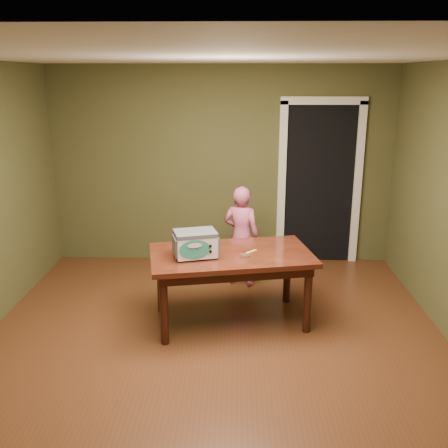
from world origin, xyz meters
The scene contains 8 objects.
floor centered at (0.00, 0.00, 0.00)m, with size 5.00×5.00×0.00m, color #562C18.
room_shell centered at (0.00, 0.00, 1.71)m, with size 4.52×5.02×2.61m.
doorway centered at (1.30, 2.78, 1.06)m, with size 1.10×0.66×2.25m.
dining_table centered at (0.15, 0.66, 0.65)m, with size 1.74×1.19×0.75m.
toy_oven centered at (-0.19, 0.54, 0.89)m, with size 0.48×0.38×0.26m.
baking_pan centered at (0.29, 0.56, 0.76)m, with size 0.10×0.10×0.02m.
spatula centered at (0.34, 0.68, 0.75)m, with size 0.18×0.03×0.01m, color #D3CF5B.
child centered at (0.26, 1.62, 0.61)m, with size 0.45×0.29×1.22m, color #C65178.
Camera 1 is at (0.21, -4.04, 2.45)m, focal length 40.00 mm.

